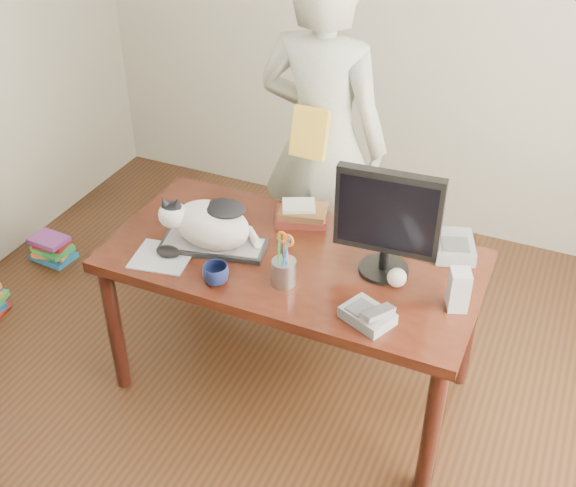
# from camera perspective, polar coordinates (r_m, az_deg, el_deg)

# --- Properties ---
(room) EXTENTS (4.50, 4.50, 4.50)m
(room) POSITION_cam_1_polar(r_m,az_deg,el_deg) (2.31, -5.55, 3.03)
(room) COLOR black
(room) RESTS_ON ground
(desk) EXTENTS (1.60, 0.80, 0.75)m
(desk) POSITION_cam_1_polar(r_m,az_deg,el_deg) (3.23, 0.93, -2.41)
(desk) COLOR black
(desk) RESTS_ON ground
(keyboard) EXTENTS (0.48, 0.27, 0.03)m
(keyboard) POSITION_cam_1_polar(r_m,az_deg,el_deg) (3.15, -5.93, -0.16)
(keyboard) COLOR black
(keyboard) RESTS_ON desk
(cat) EXTENTS (0.44, 0.29, 0.25)m
(cat) POSITION_cam_1_polar(r_m,az_deg,el_deg) (3.08, -6.32, 1.63)
(cat) COLOR white
(cat) RESTS_ON keyboard
(monitor) EXTENTS (0.43, 0.22, 0.48)m
(monitor) POSITION_cam_1_polar(r_m,az_deg,el_deg) (2.86, 7.87, 1.96)
(monitor) COLOR black
(monitor) RESTS_ON desk
(pen_cup) EXTENTS (0.12, 0.12, 0.25)m
(pen_cup) POSITION_cam_1_polar(r_m,az_deg,el_deg) (2.90, -0.32, -2.06)
(pen_cup) COLOR #999A9F
(pen_cup) RESTS_ON desk
(mousepad) EXTENTS (0.28, 0.26, 0.01)m
(mousepad) POSITION_cam_1_polar(r_m,az_deg,el_deg) (3.13, -9.90, -1.05)
(mousepad) COLOR #B2B8BF
(mousepad) RESTS_ON desk
(mouse) EXTENTS (0.12, 0.09, 0.04)m
(mouse) POSITION_cam_1_polar(r_m,az_deg,el_deg) (3.12, -9.44, -0.61)
(mouse) COLOR black
(mouse) RESTS_ON mousepad
(coffee_mug) EXTENTS (0.15, 0.15, 0.09)m
(coffee_mug) POSITION_cam_1_polar(r_m,az_deg,el_deg) (2.93, -5.73, -2.44)
(coffee_mug) COLOR black
(coffee_mug) RESTS_ON desk
(phone) EXTENTS (0.23, 0.20, 0.09)m
(phone) POSITION_cam_1_polar(r_m,az_deg,el_deg) (2.76, 6.38, -5.64)
(phone) COLOR slate
(phone) RESTS_ON desk
(speaker) EXTENTS (0.10, 0.11, 0.17)m
(speaker) POSITION_cam_1_polar(r_m,az_deg,el_deg) (2.85, 13.34, -3.57)
(speaker) COLOR #A1A1A3
(speaker) RESTS_ON desk
(baseball) EXTENTS (0.08, 0.08, 0.08)m
(baseball) POSITION_cam_1_polar(r_m,az_deg,el_deg) (2.94, 8.60, -2.68)
(baseball) COLOR beige
(baseball) RESTS_ON desk
(book_stack) EXTENTS (0.28, 0.24, 0.09)m
(book_stack) POSITION_cam_1_polar(r_m,az_deg,el_deg) (3.30, 1.08, 2.39)
(book_stack) COLOR #511B15
(book_stack) RESTS_ON desk
(calculator) EXTENTS (0.23, 0.26, 0.07)m
(calculator) POSITION_cam_1_polar(r_m,az_deg,el_deg) (3.17, 12.98, -0.22)
(calculator) COLOR slate
(calculator) RESTS_ON desk
(person) EXTENTS (0.68, 0.46, 1.84)m
(person) POSITION_cam_1_polar(r_m,az_deg,el_deg) (3.63, 2.74, 7.94)
(person) COLOR silver
(person) RESTS_ON ground
(held_book) EXTENTS (0.18, 0.11, 0.24)m
(held_book) POSITION_cam_1_polar(r_m,az_deg,el_deg) (3.43, 1.74, 8.74)
(held_book) COLOR yellow
(held_book) RESTS_ON person
(book_pile_b) EXTENTS (0.26, 0.20, 0.15)m
(book_pile_b) POSITION_cam_1_polar(r_m,az_deg,el_deg) (4.53, -18.13, -0.37)
(book_pile_b) COLOR #1B60A2
(book_pile_b) RESTS_ON ground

